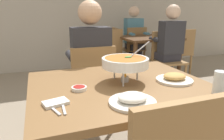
{
  "coord_description": "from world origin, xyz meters",
  "views": [
    {
      "loc": [
        -0.48,
        -1.18,
        1.21
      ],
      "look_at": [
        0.0,
        0.15,
        0.82
      ],
      "focal_mm": 33.61,
      "sensor_mm": 36.0,
      "label": 1
    }
  ],
  "objects_px": {
    "sauce_dish": "(79,88)",
    "patron_bg_middle": "(169,42)",
    "chair_diner_main": "(92,84)",
    "rice_plate": "(132,100)",
    "chair_bg_middle": "(166,56)",
    "diner_main": "(90,60)",
    "chair_bg_left": "(134,46)",
    "dining_table_far": "(149,44)",
    "chair_bg_window": "(110,48)",
    "curry_bowl": "(125,63)",
    "appetizer_plate": "(174,78)",
    "patron_bg_left": "(134,35)",
    "chair_bg_corner": "(180,50)",
    "dining_table_main": "(120,100)",
    "drink_glass": "(220,84)",
    "chair_bg_right": "(113,52)"
  },
  "relations": [
    {
      "from": "patron_bg_left",
      "to": "rice_plate",
      "type": "bearing_deg",
      "value": -115.84
    },
    {
      "from": "dining_table_main",
      "to": "chair_bg_window",
      "type": "bearing_deg",
      "value": 72.12
    },
    {
      "from": "diner_main",
      "to": "curry_bowl",
      "type": "bearing_deg",
      "value": -86.62
    },
    {
      "from": "curry_bowl",
      "to": "chair_bg_left",
      "type": "xyz_separation_m",
      "value": [
        1.37,
        2.7,
        -0.38
      ]
    },
    {
      "from": "sauce_dish",
      "to": "patron_bg_left",
      "type": "relative_size",
      "value": 0.07
    },
    {
      "from": "rice_plate",
      "to": "sauce_dish",
      "type": "distance_m",
      "value": 0.35
    },
    {
      "from": "chair_bg_left",
      "to": "chair_bg_right",
      "type": "distance_m",
      "value": 0.78
    },
    {
      "from": "dining_table_main",
      "to": "diner_main",
      "type": "bearing_deg",
      "value": 90.0
    },
    {
      "from": "chair_diner_main",
      "to": "rice_plate",
      "type": "relative_size",
      "value": 3.75
    },
    {
      "from": "dining_table_main",
      "to": "drink_glass",
      "type": "height_order",
      "value": "drink_glass"
    },
    {
      "from": "rice_plate",
      "to": "drink_glass",
      "type": "relative_size",
      "value": 1.85
    },
    {
      "from": "chair_bg_right",
      "to": "drink_glass",
      "type": "bearing_deg",
      "value": -96.99
    },
    {
      "from": "rice_plate",
      "to": "chair_bg_middle",
      "type": "distance_m",
      "value": 2.52
    },
    {
      "from": "rice_plate",
      "to": "drink_glass",
      "type": "xyz_separation_m",
      "value": [
        0.51,
        -0.05,
        0.04
      ]
    },
    {
      "from": "diner_main",
      "to": "chair_bg_window",
      "type": "xyz_separation_m",
      "value": [
        0.87,
        1.91,
        -0.24
      ]
    },
    {
      "from": "curry_bowl",
      "to": "appetizer_plate",
      "type": "bearing_deg",
      "value": -17.96
    },
    {
      "from": "chair_bg_left",
      "to": "patron_bg_middle",
      "type": "distance_m",
      "value": 1.15
    },
    {
      "from": "dining_table_main",
      "to": "chair_bg_middle",
      "type": "height_order",
      "value": "chair_bg_middle"
    },
    {
      "from": "rice_plate",
      "to": "sauce_dish",
      "type": "height_order",
      "value": "rice_plate"
    },
    {
      "from": "chair_diner_main",
      "to": "patron_bg_middle",
      "type": "height_order",
      "value": "patron_bg_middle"
    },
    {
      "from": "dining_table_main",
      "to": "chair_bg_middle",
      "type": "xyz_separation_m",
      "value": [
        1.49,
        1.67,
        -0.14
      ]
    },
    {
      "from": "dining_table_main",
      "to": "chair_bg_middle",
      "type": "distance_m",
      "value": 2.24
    },
    {
      "from": "appetizer_plate",
      "to": "chair_bg_left",
      "type": "bearing_deg",
      "value": 69.24
    },
    {
      "from": "dining_table_main",
      "to": "chair_diner_main",
      "type": "xyz_separation_m",
      "value": [
        -0.0,
        0.75,
        -0.14
      ]
    },
    {
      "from": "rice_plate",
      "to": "chair_bg_middle",
      "type": "bearing_deg",
      "value": 51.97
    },
    {
      "from": "chair_bg_left",
      "to": "chair_bg_middle",
      "type": "relative_size",
      "value": 1.0
    },
    {
      "from": "appetizer_plate",
      "to": "drink_glass",
      "type": "bearing_deg",
      "value": -69.6
    },
    {
      "from": "chair_bg_middle",
      "to": "diner_main",
      "type": "bearing_deg",
      "value": -149.13
    },
    {
      "from": "diner_main",
      "to": "patron_bg_middle",
      "type": "relative_size",
      "value": 1.0
    },
    {
      "from": "drink_glass",
      "to": "chair_bg_corner",
      "type": "distance_m",
      "value": 2.88
    },
    {
      "from": "chair_bg_right",
      "to": "patron_bg_left",
      "type": "height_order",
      "value": "patron_bg_left"
    },
    {
      "from": "diner_main",
      "to": "curry_bowl",
      "type": "relative_size",
      "value": 3.94
    },
    {
      "from": "chair_diner_main",
      "to": "chair_bg_right",
      "type": "bearing_deg",
      "value": 63.09
    },
    {
      "from": "dining_table_main",
      "to": "chair_bg_middle",
      "type": "relative_size",
      "value": 1.24
    },
    {
      "from": "chair_diner_main",
      "to": "sauce_dish",
      "type": "distance_m",
      "value": 0.86
    },
    {
      "from": "sauce_dish",
      "to": "dining_table_far",
      "type": "distance_m",
      "value": 2.8
    },
    {
      "from": "sauce_dish",
      "to": "patron_bg_middle",
      "type": "relative_size",
      "value": 0.07
    },
    {
      "from": "rice_plate",
      "to": "patron_bg_middle",
      "type": "distance_m",
      "value": 2.45
    },
    {
      "from": "diner_main",
      "to": "chair_bg_left",
      "type": "height_order",
      "value": "diner_main"
    },
    {
      "from": "diner_main",
      "to": "patron_bg_middle",
      "type": "distance_m",
      "value": 1.69
    },
    {
      "from": "chair_bg_left",
      "to": "chair_bg_right",
      "type": "height_order",
      "value": "same"
    },
    {
      "from": "chair_diner_main",
      "to": "appetizer_plate",
      "type": "height_order",
      "value": "chair_diner_main"
    },
    {
      "from": "sauce_dish",
      "to": "chair_bg_middle",
      "type": "bearing_deg",
      "value": 43.98
    },
    {
      "from": "dining_table_far",
      "to": "chair_bg_window",
      "type": "relative_size",
      "value": 1.11
    },
    {
      "from": "dining_table_far",
      "to": "chair_bg_right",
      "type": "height_order",
      "value": "chair_bg_right"
    },
    {
      "from": "dining_table_far",
      "to": "chair_bg_corner",
      "type": "bearing_deg",
      "value": -12.55
    },
    {
      "from": "chair_bg_left",
      "to": "curry_bowl",
      "type": "bearing_deg",
      "value": -116.97
    },
    {
      "from": "chair_diner_main",
      "to": "drink_glass",
      "type": "bearing_deg",
      "value": -67.32
    },
    {
      "from": "diner_main",
      "to": "patron_bg_left",
      "type": "bearing_deg",
      "value": 54.17
    },
    {
      "from": "diner_main",
      "to": "patron_bg_middle",
      "type": "height_order",
      "value": "same"
    }
  ]
}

